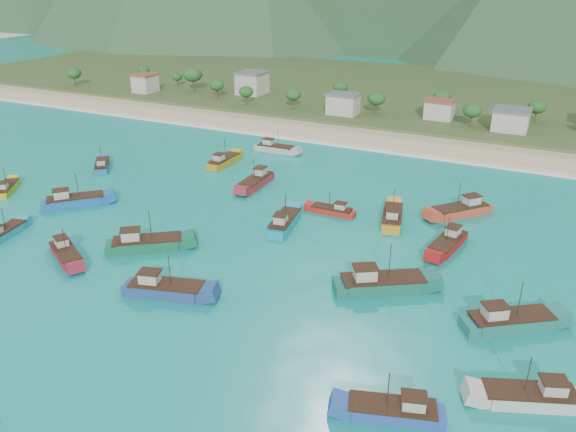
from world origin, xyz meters
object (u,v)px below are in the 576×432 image
at_px(boat_30, 256,182).
at_px(boat_31, 224,162).
at_px(boat_5, 102,166).
at_px(boat_2, 392,218).
at_px(boat_28, 394,412).
at_px(boat_10, 165,290).
at_px(boat_17, 75,201).
at_px(boat_24, 146,244).
at_px(boat_25, 66,254).
at_px(boat_18, 509,322).
at_px(boat_6, 531,398).
at_px(boat_9, 448,244).
at_px(boat_4, 4,234).
at_px(boat_3, 461,211).
at_px(boat_1, 284,223).
at_px(boat_15, 275,149).
at_px(boat_26, 333,211).
at_px(boat_16, 381,285).
at_px(boat_8, 7,189).

xyz_separation_m(boat_30, boat_31, (-13.26, 8.56, -0.08)).
bearing_deg(boat_31, boat_5, -148.27).
bearing_deg(boat_2, boat_28, -86.81).
relative_size(boat_10, boat_17, 1.12).
bearing_deg(boat_30, boat_10, 100.60).
xyz_separation_m(boat_24, boat_30, (1.70, 32.99, -0.12)).
bearing_deg(boat_25, boat_18, 129.28).
bearing_deg(boat_6, boat_9, 3.81).
bearing_deg(boat_31, boat_25, -87.59).
relative_size(boat_6, boat_31, 1.06).
bearing_deg(boat_18, boat_9, 176.00).
bearing_deg(boat_4, boat_2, 19.61).
xyz_separation_m(boat_3, boat_17, (-66.44, -27.54, -0.01)).
distance_m(boat_1, boat_15, 43.80).
bearing_deg(boat_26, boat_28, -152.13).
distance_m(boat_15, boat_17, 50.50).
bearing_deg(boat_15, boat_25, -4.33).
bearing_deg(boat_25, boat_2, 160.35).
height_order(boat_17, boat_25, boat_17).
bearing_deg(boat_5, boat_15, 4.35).
bearing_deg(boat_17, boat_28, 22.95).
xyz_separation_m(boat_9, boat_24, (-43.09, -21.64, 0.18)).
distance_m(boat_16, boat_18, 17.05).
relative_size(boat_1, boat_6, 1.01).
bearing_deg(boat_25, boat_9, 149.14).
xyz_separation_m(boat_1, boat_25, (-25.20, -25.13, -0.10)).
bearing_deg(boat_2, boat_3, 25.37).
bearing_deg(boat_18, boat_24, -122.03).
xyz_separation_m(boat_4, boat_15, (18.80, 62.44, 0.12)).
distance_m(boat_9, boat_25, 60.07).
bearing_deg(boat_9, boat_17, 20.83).
bearing_deg(boat_1, boat_28, -59.20).
xyz_separation_m(boat_16, boat_25, (-46.66, -12.17, -0.34)).
xyz_separation_m(boat_17, boat_18, (78.28, -5.62, 0.02)).
bearing_deg(boat_28, boat_25, 62.12).
relative_size(boat_2, boat_6, 1.04).
height_order(boat_6, boat_25, boat_6).
height_order(boat_3, boat_15, boat_3).
bearing_deg(boat_6, boat_3, -2.83).
distance_m(boat_3, boat_10, 55.44).
relative_size(boat_18, boat_25, 1.17).
distance_m(boat_8, boat_26, 65.64).
distance_m(boat_1, boat_2, 19.24).
xyz_separation_m(boat_6, boat_31, (-69.60, 51.72, -0.02)).
bearing_deg(boat_15, boat_16, 39.05).
height_order(boat_2, boat_24, boat_24).
bearing_deg(boat_26, boat_1, 148.04).
distance_m(boat_25, boat_30, 42.27).
xyz_separation_m(boat_2, boat_31, (-43.73, 13.90, -0.07)).
xyz_separation_m(boat_10, boat_16, (26.23, 14.03, 0.16)).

